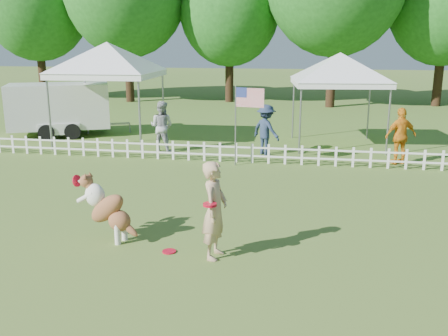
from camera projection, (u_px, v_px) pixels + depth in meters
name	position (u px, v px, depth m)	size (l,w,h in m)	color
ground	(190.00, 257.00, 8.64)	(120.00, 120.00, 0.00)	#35641F
picket_fence	(244.00, 153.00, 15.25)	(22.00, 0.08, 0.60)	white
handler	(215.00, 210.00, 8.44)	(0.62, 0.41, 1.70)	tan
dog	(108.00, 209.00, 9.23)	(1.20, 0.40, 1.24)	brown
frisbee_on_turf	(169.00, 251.00, 8.84)	(0.25, 0.25, 0.02)	red
canopy_tent_left	(110.00, 94.00, 17.93)	(3.40, 3.40, 3.52)	white
canopy_tent_right	(338.00, 101.00, 17.38)	(3.07, 3.07, 3.18)	white
cargo_trailer	(60.00, 109.00, 19.49)	(4.69, 2.06, 2.06)	silver
flag_pole	(236.00, 126.00, 14.71)	(0.91, 0.09, 2.37)	gray
spectator_a	(162.00, 126.00, 16.69)	(0.82, 0.64, 1.70)	#A5A6AA
spectator_b	(266.00, 130.00, 16.22)	(1.06, 0.61, 1.64)	#22304A
spectator_c	(401.00, 136.00, 14.99)	(1.00, 0.42, 1.71)	orange
tree_far_left	(37.00, 9.00, 30.77)	(6.60, 6.60, 11.00)	#1E5A19
tree_center_left	(230.00, 19.00, 29.40)	(6.00, 6.00, 9.80)	#1E5A19
tree_right	(445.00, 11.00, 27.32)	(6.20, 6.20, 10.40)	#1E5A19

